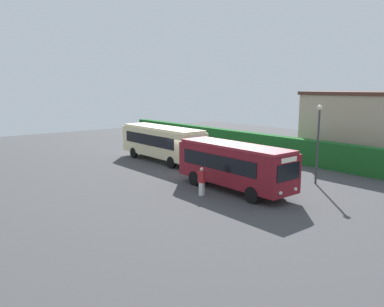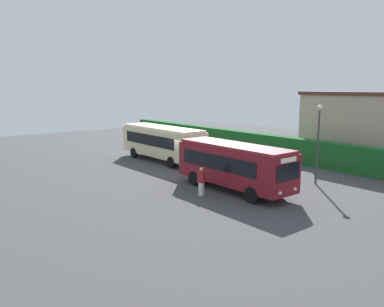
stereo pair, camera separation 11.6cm
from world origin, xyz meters
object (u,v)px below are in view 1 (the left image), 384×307
object	(u,v)px
person_left	(196,150)
person_right	(278,169)
bus_maroon	(234,164)
person_center	(202,181)
lamppost	(318,135)
bus_cream	(162,141)

from	to	relation	value
person_left	person_right	size ratio (longest dim) A/B	0.95
bus_maroon	person_center	bearing A→B (deg)	-100.46
person_left	lamppost	size ratio (longest dim) A/B	0.30
lamppost	person_left	bearing A→B (deg)	-176.88
bus_cream	person_left	size ratio (longest dim) A/B	6.03
bus_cream	bus_maroon	size ratio (longest dim) A/B	1.15
bus_maroon	lamppost	distance (m)	6.46
person_right	lamppost	bearing A→B (deg)	-111.25
lamppost	person_right	bearing A→B (deg)	-142.41
bus_maroon	lamppost	bearing A→B (deg)	67.71
person_left	person_right	bearing A→B (deg)	-18.48
person_center	lamppost	distance (m)	8.99
person_center	person_right	world-z (taller)	person_center
person_center	bus_maroon	bearing A→B (deg)	157.34
bus_maroon	person_right	bearing A→B (deg)	86.36
person_left	person_center	xyz separation A→B (m)	(9.65, -7.48, 0.07)
person_left	bus_maroon	bearing A→B (deg)	-40.07
bus_maroon	person_left	size ratio (longest dim) A/B	5.25
person_right	lamppost	size ratio (longest dim) A/B	0.32
person_left	person_right	distance (m)	10.40
person_right	bus_maroon	bearing A→B (deg)	117.51
bus_maroon	person_center	distance (m)	2.58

